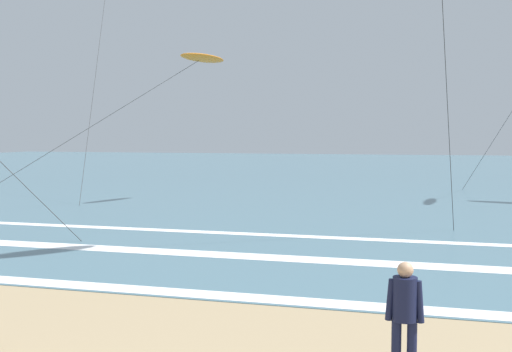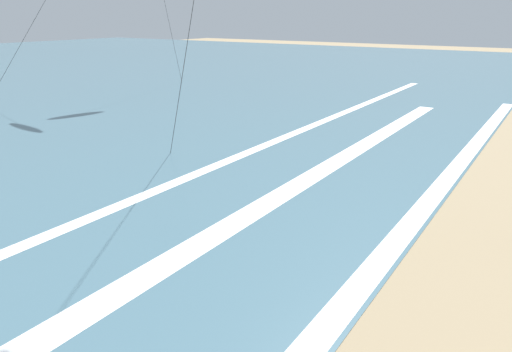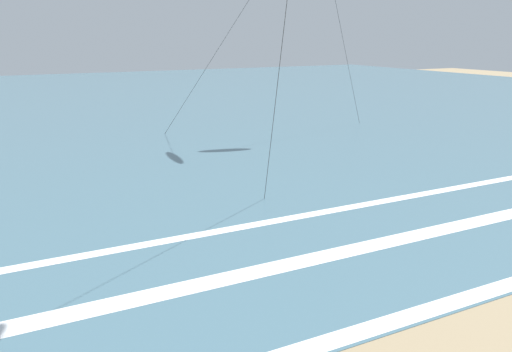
{
  "view_description": "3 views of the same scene",
  "coord_description": "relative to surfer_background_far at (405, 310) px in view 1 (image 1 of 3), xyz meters",
  "views": [
    {
      "loc": [
        2.84,
        -1.42,
        3.26
      ],
      "look_at": [
        -0.81,
        11.95,
        2.32
      ],
      "focal_mm": 42.91,
      "sensor_mm": 36.0,
      "label": 1
    },
    {
      "loc": [
        -9.35,
        7.27,
        5.33
      ],
      "look_at": [
        -1.66,
        12.35,
        2.13
      ],
      "focal_mm": 32.79,
      "sensor_mm": 36.0,
      "label": 2
    },
    {
      "loc": [
        -6.44,
        1.47,
        6.64
      ],
      "look_at": [
        0.18,
        13.91,
        2.91
      ],
      "focal_mm": 37.85,
      "sensor_mm": 36.0,
      "label": 3
    }
  ],
  "objects": [
    {
      "name": "wave_foam_mid_break",
      "position": [
        -4.14,
        7.38,
        -0.94
      ],
      "size": [
        42.3,
        0.82,
        0.01
      ],
      "primitive_type": "cube",
      "color": "white",
      "rests_on": "ocean_surface"
    },
    {
      "name": "wave_foam_shoreline",
      "position": [
        -3.61,
        3.41,
        -0.94
      ],
      "size": [
        49.07,
        0.6,
        0.01
      ],
      "primitive_type": "cube",
      "color": "white",
      "rests_on": "ocean_surface"
    },
    {
      "name": "wave_foam_outer_break",
      "position": [
        -1.48,
        10.9,
        -0.94
      ],
      "size": [
        57.03,
        0.52,
        0.01
      ],
      "primitive_type": "cube",
      "color": "white",
      "rests_on": "ocean_surface"
    },
    {
      "name": "surfer_background_far",
      "position": [
        0.0,
        0.0,
        0.0
      ],
      "size": [
        0.51,
        0.32,
        1.6
      ],
      "color": "#141938",
      "rests_on": "ground"
    },
    {
      "name": "ocean_surface",
      "position": [
        -2.65,
        48.01,
        -0.95
      ],
      "size": [
        140.0,
        90.0,
        0.01
      ],
      "primitive_type": "cube",
      "color": "#476B7A",
      "rests_on": "ground"
    },
    {
      "name": "kite_orange_distant_high",
      "position": [
        -10.11,
        19.75,
        5.92
      ],
      "size": [
        9.6,
        8.44,
        7.14
      ],
      "color": "orange",
      "rests_on": "ground"
    }
  ]
}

